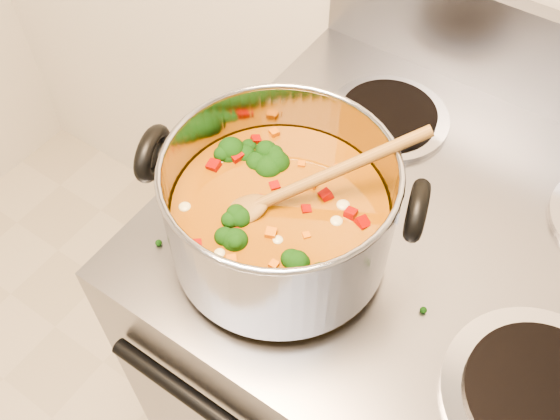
# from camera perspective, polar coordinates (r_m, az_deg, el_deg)

# --- Properties ---
(electric_range) EXTENTS (0.76, 0.68, 1.08)m
(electric_range) POSITION_cam_1_polar(r_m,az_deg,el_deg) (1.26, 10.99, -14.19)
(electric_range) COLOR gray
(electric_range) RESTS_ON ground
(stockpot) EXTENTS (0.34, 0.28, 0.17)m
(stockpot) POSITION_cam_1_polar(r_m,az_deg,el_deg) (0.76, -0.03, -0.15)
(stockpot) COLOR #97989F
(stockpot) RESTS_ON electric_range
(wooden_spoon) EXTENTS (0.20, 0.21, 0.12)m
(wooden_spoon) POSITION_cam_1_polar(r_m,az_deg,el_deg) (0.73, 0.89, 1.72)
(wooden_spoon) COLOR brown
(wooden_spoon) RESTS_ON stockpot
(cooktop_crumbs) EXTENTS (0.10, 0.29, 0.01)m
(cooktop_crumbs) POSITION_cam_1_polar(r_m,az_deg,el_deg) (0.79, 7.41, -8.05)
(cooktop_crumbs) COLOR black
(cooktop_crumbs) RESTS_ON electric_range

